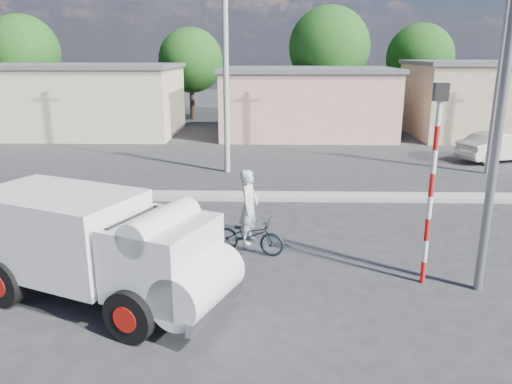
{
  "coord_description": "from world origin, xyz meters",
  "views": [
    {
      "loc": [
        -0.25,
        -8.74,
        4.96
      ],
      "look_at": [
        -0.58,
        4.22,
        1.3
      ],
      "focal_mm": 35.0,
      "sensor_mm": 36.0,
      "label": 1
    }
  ],
  "objects_px": {
    "cyclist": "(249,218)",
    "streetlight": "(500,51)",
    "truck": "(101,246)",
    "car_cream": "(501,147)",
    "bicycle": "(249,235)",
    "traffic_pole": "(433,169)"
  },
  "relations": [
    {
      "from": "cyclist",
      "to": "streetlight",
      "type": "xyz_separation_m",
      "value": [
        4.86,
        -1.89,
        4.02
      ]
    },
    {
      "from": "truck",
      "to": "streetlight",
      "type": "bearing_deg",
      "value": 28.61
    },
    {
      "from": "car_cream",
      "to": "truck",
      "type": "bearing_deg",
      "value": 114.59
    },
    {
      "from": "bicycle",
      "to": "car_cream",
      "type": "distance_m",
      "value": 16.08
    },
    {
      "from": "bicycle",
      "to": "cyclist",
      "type": "xyz_separation_m",
      "value": [
        0.0,
        0.0,
        0.46
      ]
    },
    {
      "from": "traffic_pole",
      "to": "streetlight",
      "type": "bearing_deg",
      "value": -17.73
    },
    {
      "from": "cyclist",
      "to": "streetlight",
      "type": "bearing_deg",
      "value": -94.16
    },
    {
      "from": "car_cream",
      "to": "traffic_pole",
      "type": "distance_m",
      "value": 15.09
    },
    {
      "from": "bicycle",
      "to": "traffic_pole",
      "type": "xyz_separation_m",
      "value": [
        3.92,
        -1.59,
        2.11
      ]
    },
    {
      "from": "bicycle",
      "to": "streetlight",
      "type": "height_order",
      "value": "streetlight"
    },
    {
      "from": "traffic_pole",
      "to": "streetlight",
      "type": "xyz_separation_m",
      "value": [
        0.94,
        -0.3,
        2.37
      ]
    },
    {
      "from": "truck",
      "to": "streetlight",
      "type": "relative_size",
      "value": 0.63
    },
    {
      "from": "truck",
      "to": "car_cream",
      "type": "distance_m",
      "value": 19.99
    },
    {
      "from": "traffic_pole",
      "to": "streetlight",
      "type": "distance_m",
      "value": 2.56
    },
    {
      "from": "bicycle",
      "to": "streetlight",
      "type": "distance_m",
      "value": 6.88
    },
    {
      "from": "streetlight",
      "to": "bicycle",
      "type": "bearing_deg",
      "value": 158.72
    },
    {
      "from": "cyclist",
      "to": "traffic_pole",
      "type": "relative_size",
      "value": 0.43
    },
    {
      "from": "cyclist",
      "to": "car_cream",
      "type": "xyz_separation_m",
      "value": [
        11.33,
        11.41,
        -0.27
      ]
    },
    {
      "from": "cyclist",
      "to": "traffic_pole",
      "type": "distance_m",
      "value": 4.55
    },
    {
      "from": "cyclist",
      "to": "car_cream",
      "type": "relative_size",
      "value": 0.46
    },
    {
      "from": "traffic_pole",
      "to": "bicycle",
      "type": "bearing_deg",
      "value": 157.9
    },
    {
      "from": "truck",
      "to": "cyclist",
      "type": "bearing_deg",
      "value": 66.0
    }
  ]
}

